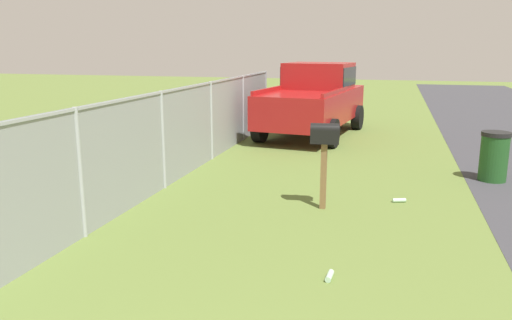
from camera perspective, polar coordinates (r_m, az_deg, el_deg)
name	(u,v)px	position (r m, az deg, el deg)	size (l,w,h in m)	color
mailbox	(325,141)	(8.04, 7.74, 2.10)	(0.25, 0.47, 1.39)	brown
pickup_truck	(314,97)	(15.05, 6.61, 7.05)	(5.12, 2.76, 2.09)	maroon
trash_bin	(494,156)	(10.81, 25.28, 0.37)	(0.54, 0.54, 0.97)	#1E4C1E
fence_section	(163,137)	(9.34, -10.50, 2.62)	(15.35, 0.07, 1.80)	#9EA3A8
litter_bottle_far_scatter	(330,276)	(5.91, 8.30, -12.83)	(0.07, 0.07, 0.22)	#B2D8BF
litter_bottle_near_hydrant	(399,200)	(8.87, 15.85, -4.40)	(0.07, 0.07, 0.22)	#B2D8BF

